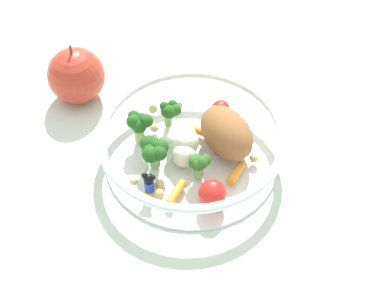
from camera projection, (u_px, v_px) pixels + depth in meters
name	position (u px, v px, depth m)	size (l,w,h in m)	color
ground_plane	(195.00, 151.00, 0.69)	(2.40, 2.40, 0.00)	silver
food_container	(195.00, 142.00, 0.66)	(0.23, 0.23, 0.06)	white
loose_apple	(76.00, 76.00, 0.73)	(0.08, 0.08, 0.09)	#BC3828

